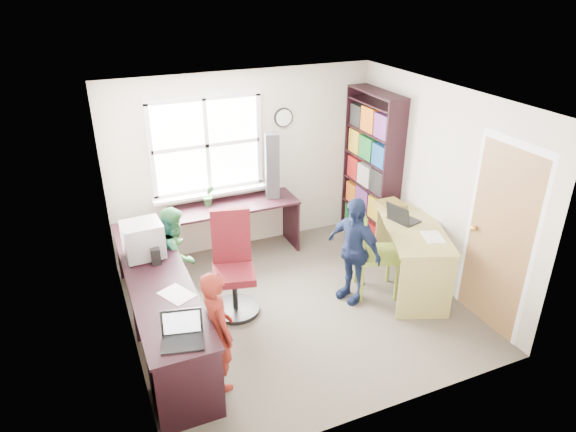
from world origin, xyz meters
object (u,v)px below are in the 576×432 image
(laptop_right, at_px, (401,217))
(person_green, at_px, (176,254))
(potted_plant, at_px, (209,196))
(l_desk, at_px, (187,315))
(right_desk, at_px, (412,243))
(swivel_chair, at_px, (233,269))
(person_red, at_px, (218,330))
(person_navy, at_px, (354,250))
(crt_monitor, at_px, (143,240))
(wooden_chair, at_px, (371,249))
(cd_tower, at_px, (272,166))
(laptop_left, at_px, (182,334))
(bookshelf, at_px, (371,171))

(laptop_right, relative_size, person_green, 0.34)
(potted_plant, bearing_deg, l_desk, -112.44)
(right_desk, height_order, swivel_chair, swivel_chair)
(l_desk, bearing_deg, person_red, -72.45)
(person_red, distance_m, person_navy, 1.95)
(person_green, height_order, person_navy, person_navy)
(potted_plant, bearing_deg, right_desk, -39.11)
(swivel_chair, bearing_deg, crt_monitor, 178.22)
(l_desk, bearing_deg, right_desk, 3.26)
(potted_plant, bearing_deg, wooden_chair, -46.33)
(potted_plant, bearing_deg, swivel_chair, -93.86)
(cd_tower, xyz_separation_m, person_red, (-1.43, -2.25, -0.59))
(laptop_left, relative_size, laptop_right, 0.99)
(wooden_chair, relative_size, person_navy, 0.84)
(crt_monitor, relative_size, cd_tower, 0.47)
(swivel_chair, bearing_deg, bookshelf, 34.83)
(right_desk, bearing_deg, person_green, -176.13)
(laptop_right, xyz_separation_m, potted_plant, (-1.95, 1.45, 0.03))
(laptop_right, bearing_deg, wooden_chair, 87.52)
(laptop_right, bearing_deg, bookshelf, -28.05)
(person_navy, bearing_deg, swivel_chair, -123.55)
(potted_plant, xyz_separation_m, person_red, (-0.57, -2.31, -0.29))
(l_desk, xyz_separation_m, person_navy, (1.98, 0.21, 0.18))
(bookshelf, height_order, person_red, bookshelf)
(bookshelf, height_order, person_green, bookshelf)
(person_navy, bearing_deg, person_red, -86.59)
(right_desk, bearing_deg, l_desk, -154.97)
(wooden_chair, relative_size, laptop_left, 2.72)
(laptop_right, height_order, potted_plant, laptop_right)
(wooden_chair, bearing_deg, right_desk, 11.75)
(l_desk, bearing_deg, cd_tower, 47.33)
(l_desk, distance_m, right_desk, 2.76)
(laptop_right, bearing_deg, potted_plant, 38.55)
(cd_tower, bearing_deg, person_navy, -63.23)
(person_red, xyz_separation_m, person_green, (-0.04, 1.53, -0.02))
(bookshelf, xyz_separation_m, swivel_chair, (-2.30, -0.91, -0.49))
(person_red, height_order, person_green, person_red)
(bookshelf, xyz_separation_m, crt_monitor, (-3.19, -0.67, -0.05))
(cd_tower, bearing_deg, person_red, -109.70)
(person_navy, bearing_deg, cd_tower, 175.44)
(wooden_chair, bearing_deg, person_red, -139.44)
(l_desk, distance_m, bookshelf, 3.35)
(l_desk, bearing_deg, potted_plant, 67.56)
(potted_plant, bearing_deg, laptop_right, -36.74)
(bookshelf, distance_m, cd_tower, 1.40)
(swivel_chair, bearing_deg, person_green, 153.53)
(l_desk, relative_size, person_green, 2.54)
(wooden_chair, distance_m, crt_monitor, 2.55)
(crt_monitor, relative_size, person_red, 0.35)
(right_desk, height_order, crt_monitor, crt_monitor)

